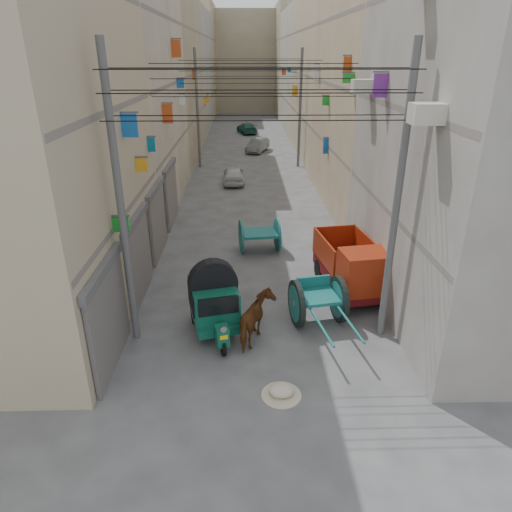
{
  "coord_description": "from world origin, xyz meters",
  "views": [
    {
      "loc": [
        -0.41,
        -5.37,
        7.61
      ],
      "look_at": [
        -0.09,
        6.5,
        2.33
      ],
      "focal_mm": 32.0,
      "sensor_mm": 36.0,
      "label": 1
    }
  ],
  "objects_px": {
    "auto_rickshaw": "(214,300)",
    "horse": "(257,320)",
    "feed_sack": "(281,390)",
    "distant_car_green": "(247,128)",
    "distant_car_white": "(234,175)",
    "second_cart": "(259,235)",
    "tonga_cart": "(318,301)",
    "mini_truck": "(354,271)",
    "distant_car_grey": "(258,145)"
  },
  "relations": [
    {
      "from": "auto_rickshaw",
      "to": "horse",
      "type": "distance_m",
      "value": 1.41
    },
    {
      "from": "feed_sack",
      "to": "distant_car_green",
      "type": "bearing_deg",
      "value": 90.71
    },
    {
      "from": "feed_sack",
      "to": "distant_car_white",
      "type": "xyz_separation_m",
      "value": [
        -1.5,
        19.94,
        0.4
      ]
    },
    {
      "from": "second_cart",
      "to": "distant_car_white",
      "type": "height_order",
      "value": "second_cart"
    },
    {
      "from": "distant_car_white",
      "to": "distant_car_green",
      "type": "relative_size",
      "value": 0.86
    },
    {
      "from": "auto_rickshaw",
      "to": "tonga_cart",
      "type": "distance_m",
      "value": 3.16
    },
    {
      "from": "mini_truck",
      "to": "distant_car_white",
      "type": "bearing_deg",
      "value": 97.54
    },
    {
      "from": "mini_truck",
      "to": "feed_sack",
      "type": "xyz_separation_m",
      "value": [
        -2.81,
        -4.88,
        -0.81
      ]
    },
    {
      "from": "mini_truck",
      "to": "feed_sack",
      "type": "relative_size",
      "value": 6.14
    },
    {
      "from": "feed_sack",
      "to": "distant_car_green",
      "type": "xyz_separation_m",
      "value": [
        -0.5,
        40.0,
        0.39
      ]
    },
    {
      "from": "horse",
      "to": "distant_car_green",
      "type": "distance_m",
      "value": 37.68
    },
    {
      "from": "horse",
      "to": "distant_car_green",
      "type": "bearing_deg",
      "value": -72.19
    },
    {
      "from": "tonga_cart",
      "to": "horse",
      "type": "bearing_deg",
      "value": -162.81
    },
    {
      "from": "second_cart",
      "to": "mini_truck",
      "type": "bearing_deg",
      "value": -59.66
    },
    {
      "from": "second_cart",
      "to": "feed_sack",
      "type": "xyz_separation_m",
      "value": [
        0.24,
        -8.84,
        -0.6
      ]
    },
    {
      "from": "second_cart",
      "to": "feed_sack",
      "type": "bearing_deg",
      "value": -95.69
    },
    {
      "from": "auto_rickshaw",
      "to": "distant_car_white",
      "type": "xyz_separation_m",
      "value": [
        0.27,
        17.02,
        -0.48
      ]
    },
    {
      "from": "auto_rickshaw",
      "to": "distant_car_grey",
      "type": "bearing_deg",
      "value": 72.1
    },
    {
      "from": "auto_rickshaw",
      "to": "mini_truck",
      "type": "bearing_deg",
      "value": 9.67
    },
    {
      "from": "tonga_cart",
      "to": "horse",
      "type": "height_order",
      "value": "tonga_cart"
    },
    {
      "from": "auto_rickshaw",
      "to": "tonga_cart",
      "type": "height_order",
      "value": "auto_rickshaw"
    },
    {
      "from": "mini_truck",
      "to": "feed_sack",
      "type": "distance_m",
      "value": 5.69
    },
    {
      "from": "distant_car_green",
      "to": "auto_rickshaw",
      "type": "bearing_deg",
      "value": 75.12
    },
    {
      "from": "mini_truck",
      "to": "horse",
      "type": "xyz_separation_m",
      "value": [
        -3.35,
        -2.56,
        -0.26
      ]
    },
    {
      "from": "auto_rickshaw",
      "to": "distant_car_green",
      "type": "xyz_separation_m",
      "value": [
        1.28,
        37.08,
        -0.49
      ]
    },
    {
      "from": "second_cart",
      "to": "distant_car_green",
      "type": "distance_m",
      "value": 31.15
    },
    {
      "from": "auto_rickshaw",
      "to": "distant_car_white",
      "type": "bearing_deg",
      "value": 75.61
    },
    {
      "from": "distant_car_grey",
      "to": "auto_rickshaw",
      "type": "bearing_deg",
      "value": -76.23
    },
    {
      "from": "tonga_cart",
      "to": "distant_car_grey",
      "type": "bearing_deg",
      "value": 82.09
    },
    {
      "from": "tonga_cart",
      "to": "feed_sack",
      "type": "distance_m",
      "value": 3.61
    },
    {
      "from": "auto_rickshaw",
      "to": "horse",
      "type": "bearing_deg",
      "value": -39.42
    },
    {
      "from": "feed_sack",
      "to": "distant_car_grey",
      "type": "xyz_separation_m",
      "value": [
        0.34,
        30.11,
        0.41
      ]
    },
    {
      "from": "auto_rickshaw",
      "to": "distant_car_grey",
      "type": "relative_size",
      "value": 0.76
    },
    {
      "from": "mini_truck",
      "to": "second_cart",
      "type": "bearing_deg",
      "value": 119.13
    },
    {
      "from": "auto_rickshaw",
      "to": "feed_sack",
      "type": "bearing_deg",
      "value": -72.13
    },
    {
      "from": "mini_truck",
      "to": "distant_car_grey",
      "type": "distance_m",
      "value": 25.36
    },
    {
      "from": "feed_sack",
      "to": "distant_car_white",
      "type": "relative_size",
      "value": 0.19
    },
    {
      "from": "second_cart",
      "to": "distant_car_grey",
      "type": "distance_m",
      "value": 21.28
    },
    {
      "from": "distant_car_green",
      "to": "distant_car_white",
      "type": "bearing_deg",
      "value": 74.23
    },
    {
      "from": "mini_truck",
      "to": "feed_sack",
      "type": "height_order",
      "value": "mini_truck"
    },
    {
      "from": "auto_rickshaw",
      "to": "tonga_cart",
      "type": "xyz_separation_m",
      "value": [
        3.13,
        0.37,
        -0.28
      ]
    },
    {
      "from": "tonga_cart",
      "to": "mini_truck",
      "type": "bearing_deg",
      "value": 37.31
    },
    {
      "from": "auto_rickshaw",
      "to": "feed_sack",
      "type": "relative_size",
      "value": 4.21
    },
    {
      "from": "tonga_cart",
      "to": "distant_car_green",
      "type": "distance_m",
      "value": 36.75
    },
    {
      "from": "tonga_cart",
      "to": "horse",
      "type": "distance_m",
      "value": 2.13
    },
    {
      "from": "tonga_cart",
      "to": "mini_truck",
      "type": "height_order",
      "value": "mini_truck"
    },
    {
      "from": "tonga_cart",
      "to": "feed_sack",
      "type": "height_order",
      "value": "tonga_cart"
    },
    {
      "from": "distant_car_grey",
      "to": "second_cart",
      "type": "bearing_deg",
      "value": -73.34
    },
    {
      "from": "second_cart",
      "to": "tonga_cart",
      "type": "bearing_deg",
      "value": -81.22
    },
    {
      "from": "auto_rickshaw",
      "to": "feed_sack",
      "type": "height_order",
      "value": "auto_rickshaw"
    }
  ]
}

